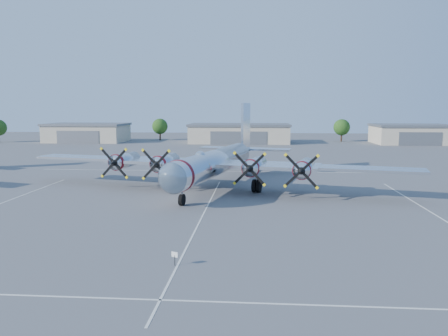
# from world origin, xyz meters

# --- Properties ---
(ground) EXTENTS (260.00, 260.00, 0.00)m
(ground) POSITION_xyz_m (0.00, 0.00, 0.00)
(ground) COLOR #505052
(ground) RESTS_ON ground
(parking_lines) EXTENTS (60.00, 50.08, 0.01)m
(parking_lines) POSITION_xyz_m (0.00, -1.75, 0.01)
(parking_lines) COLOR silver
(parking_lines) RESTS_ON ground
(hangar_west) EXTENTS (22.60, 14.60, 5.40)m
(hangar_west) POSITION_xyz_m (-45.00, 81.96, 2.71)
(hangar_west) COLOR #B6AB91
(hangar_west) RESTS_ON ground
(hangar_center) EXTENTS (28.60, 14.60, 5.40)m
(hangar_center) POSITION_xyz_m (0.00, 81.96, 2.71)
(hangar_center) COLOR #B6AB91
(hangar_center) RESTS_ON ground
(hangar_east) EXTENTS (20.60, 14.60, 5.40)m
(hangar_east) POSITION_xyz_m (48.00, 81.96, 2.71)
(hangar_east) COLOR #B6AB91
(hangar_east) RESTS_ON ground
(tree_west) EXTENTS (4.80, 4.80, 6.64)m
(tree_west) POSITION_xyz_m (-25.00, 90.00, 4.22)
(tree_west) COLOR #382619
(tree_west) RESTS_ON ground
(tree_east) EXTENTS (4.80, 4.80, 6.64)m
(tree_east) POSITION_xyz_m (30.00, 88.00, 4.22)
(tree_east) COLOR #382619
(tree_east) RESTS_ON ground
(main_bomber_b29) EXTENTS (55.10, 43.66, 10.78)m
(main_bomber_b29) POSITION_xyz_m (-0.03, 11.39, 0.00)
(main_bomber_b29) COLOR silver
(main_bomber_b29) RESTS_ON ground
(info_placard) EXTENTS (0.45, 0.23, 0.91)m
(info_placard) POSITION_xyz_m (-0.17, -16.91, 0.64)
(info_placard) COLOR black
(info_placard) RESTS_ON ground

